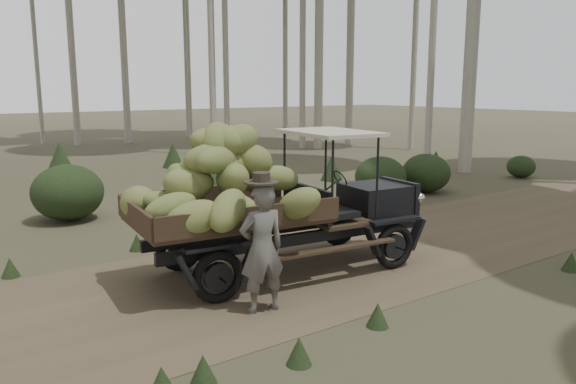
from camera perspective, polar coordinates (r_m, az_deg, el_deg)
name	(u,v)px	position (r m, az deg, el deg)	size (l,w,h in m)	color
ground	(260,277)	(8.49, -2.86, -8.63)	(120.00, 120.00, 0.00)	#473D2B
dirt_track	(260,277)	(8.49, -2.86, -8.61)	(70.00, 4.00, 0.01)	brown
banana_truck	(250,189)	(8.10, -3.92, 0.35)	(4.80, 2.43, 2.41)	black
farmer	(262,247)	(7.01, -2.67, -5.59)	(0.64, 0.49, 1.78)	#53504C
undergrowth	(346,223)	(9.55, 5.95, -3.19)	(24.08, 22.54, 1.35)	#233319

